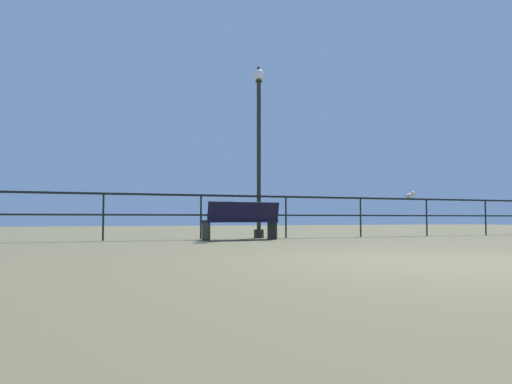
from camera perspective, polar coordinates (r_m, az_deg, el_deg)
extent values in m
plane|color=brown|center=(6.14, 22.08, -7.58)|extent=(60.00, 60.00, 0.00)
cube|color=black|center=(12.33, -1.31, -0.49)|extent=(25.14, 0.05, 0.05)
cube|color=black|center=(12.32, -1.32, -2.73)|extent=(25.14, 0.04, 0.04)
cylinder|color=black|center=(11.61, -17.46, -2.82)|extent=(0.04, 0.04, 1.07)
cylinder|color=black|center=(11.98, -6.47, -2.95)|extent=(0.04, 0.04, 1.07)
cylinder|color=black|center=(12.75, 3.52, -2.98)|extent=(0.04, 0.04, 1.07)
cylinder|color=black|center=(13.86, 12.15, -2.93)|extent=(0.04, 0.04, 1.07)
cylinder|color=black|center=(15.24, 19.36, -2.83)|extent=(0.04, 0.04, 1.07)
cylinder|color=black|center=(16.81, 25.30, -2.72)|extent=(0.04, 0.04, 1.07)
cube|color=black|center=(11.56, -1.86, -3.45)|extent=(1.82, 0.63, 0.05)
cube|color=black|center=(11.35, -1.39, -2.31)|extent=(1.80, 0.27, 0.46)
cube|color=black|center=(11.94, 1.91, -4.49)|extent=(0.07, 0.45, 0.44)
cube|color=black|center=(12.11, 1.48, -2.77)|extent=(0.06, 0.35, 0.04)
cube|color=black|center=(11.25, -5.87, -4.56)|extent=(0.07, 0.45, 0.44)
cube|color=black|center=(11.43, -6.19, -2.73)|extent=(0.06, 0.35, 0.04)
cylinder|color=black|center=(12.69, 0.33, -4.91)|extent=(0.26, 0.26, 0.22)
cylinder|color=black|center=(12.79, 0.33, 4.33)|extent=(0.11, 0.11, 3.89)
cylinder|color=black|center=(13.20, 0.33, 12.86)|extent=(0.17, 0.17, 0.06)
sphere|color=white|center=(13.24, 0.33, 13.58)|extent=(0.29, 0.29, 0.29)
cone|color=black|center=(13.30, 0.33, 14.38)|extent=(0.13, 0.13, 0.10)
ellipsoid|color=silver|center=(14.86, 17.53, -0.42)|extent=(0.23, 0.30, 0.14)
ellipsoid|color=gray|center=(14.86, 17.53, -0.34)|extent=(0.18, 0.26, 0.05)
sphere|color=silver|center=(14.80, 17.90, -0.16)|extent=(0.12, 0.12, 0.12)
cone|color=gold|center=(14.76, 18.15, -0.14)|extent=(0.06, 0.06, 0.05)
cube|color=gray|center=(14.94, 17.07, -0.42)|extent=(0.09, 0.11, 0.02)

